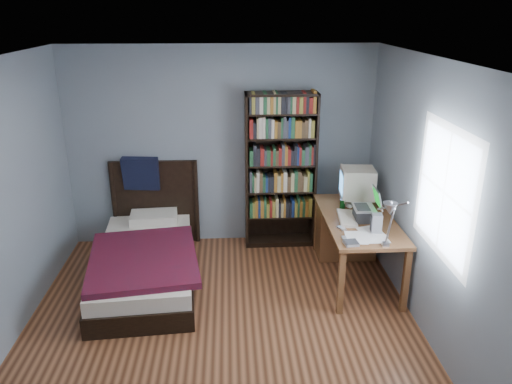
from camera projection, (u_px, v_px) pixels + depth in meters
The scene contains 14 objects.
room at pixel (222, 212), 4.25m from camera, with size 4.20×4.24×2.50m.
desk at pixel (348, 229), 5.95m from camera, with size 0.75×1.51×0.73m.
crt_monitor at pixel (357, 184), 5.77m from camera, with size 0.41×0.38×0.44m.
laptop at pixel (365, 211), 5.36m from camera, with size 0.30×0.30×0.36m.
desk_lamp at pixel (390, 213), 4.27m from camera, with size 0.24×0.54×0.64m.
keyboard at pixel (347, 218), 5.40m from camera, with size 0.18×0.45×0.03m, color beige.
speaker at pixel (377, 223), 5.07m from camera, with size 0.10×0.10×0.20m, color gray.
soda_can at pixel (342, 204), 5.68m from camera, with size 0.06×0.06×0.11m, color black.
mouse at pixel (349, 206), 5.73m from camera, with size 0.07×0.12×0.04m, color silver.
phone_silver at pixel (341, 228), 5.17m from camera, with size 0.05×0.10×0.02m, color silver.
phone_grey at pixel (344, 238), 4.95m from camera, with size 0.04×0.08×0.02m, color gray.
external_drive at pixel (351, 243), 4.84m from camera, with size 0.13×0.13×0.03m, color gray.
bookshelf at pixel (280, 171), 6.20m from camera, with size 0.88×0.30×1.95m.
bed at pixel (146, 257), 5.61m from camera, with size 1.28×2.16×1.16m.
Camera 1 is at (0.10, -3.94, 2.89)m, focal length 35.00 mm.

